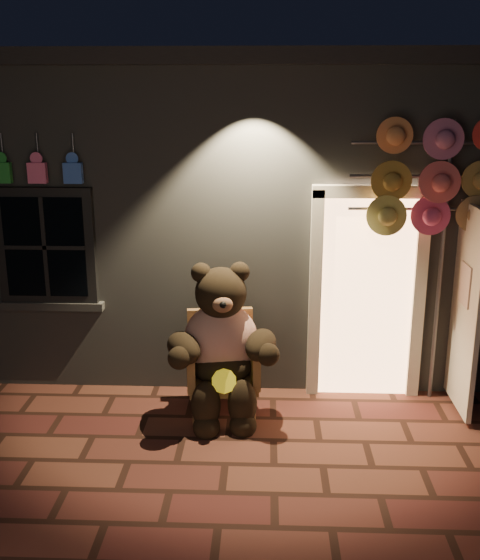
{
  "coord_description": "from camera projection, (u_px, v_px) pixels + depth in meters",
  "views": [
    {
      "loc": [
        0.33,
        -4.92,
        3.06
      ],
      "look_at": [
        0.09,
        1.0,
        1.35
      ],
      "focal_mm": 42.0,
      "sensor_mm": 36.0,
      "label": 1
    }
  ],
  "objects": [
    {
      "name": "hat_rack",
      "position": [
        458.0,
        180.0,
        6.1
      ],
      "size": [
        1.81,
        0.22,
        2.83
      ],
      "color": "#59595E",
      "rests_on": "ground"
    },
    {
      "name": "teddy_bear",
      "position": [
        222.0,
        346.0,
        6.24
      ],
      "size": [
        1.14,
        0.95,
        1.58
      ],
      "rotation": [
        0.0,
        0.0,
        0.14
      ],
      "color": "#B13112",
      "rests_on": "ground"
    },
    {
      "name": "ground",
      "position": [
        225.0,
        464.0,
        5.59
      ],
      "size": [
        60.0,
        60.0,
        0.0
      ],
      "primitive_type": "plane",
      "color": "brown",
      "rests_on": "ground"
    },
    {
      "name": "wicker_armchair",
      "position": [
        222.0,
        363.0,
        6.43
      ],
      "size": [
        0.75,
        0.7,
        0.99
      ],
      "rotation": [
        0.0,
        0.0,
        0.14
      ],
      "color": "brown",
      "rests_on": "ground"
    },
    {
      "name": "shop_building",
      "position": [
        243.0,
        192.0,
        8.93
      ],
      "size": [
        7.3,
        5.95,
        3.51
      ],
      "color": "slate",
      "rests_on": "ground"
    }
  ]
}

